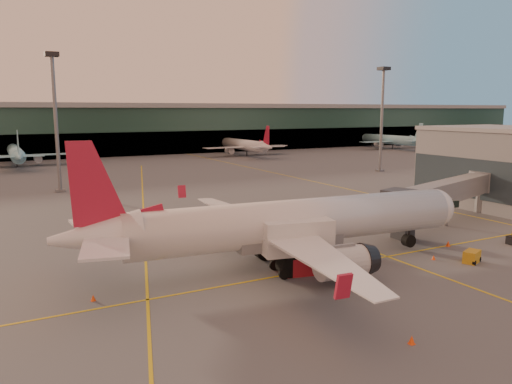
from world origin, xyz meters
name	(u,v)px	position (x,y,z in m)	size (l,w,h in m)	color
ground	(384,278)	(0.00, 0.00, 0.00)	(600.00, 600.00, 0.00)	#4C4F54
taxi_markings	(160,205)	(-7.32, 44.49, 0.01)	(100.12, 173.00, 0.01)	gold
terminal	(93,129)	(0.00, 141.79, 8.76)	(400.00, 20.00, 17.60)	#19382D
gate_building	(507,167)	(41.93, 17.93, 6.29)	(18.40, 22.40, 12.60)	slate
mast_west_near	(55,112)	(-20.00, 66.00, 14.86)	(2.40, 2.40, 25.60)	slate
mast_east_near	(382,112)	(55.00, 62.00, 14.86)	(2.40, 2.40, 25.60)	slate
distant_aircraft_row	(33,165)	(-21.00, 118.00, 0.00)	(290.00, 34.00, 13.00)	#8AD1E7
main_airplane	(285,225)	(-6.18, 7.41, 4.16)	(42.46, 38.32, 12.81)	silver
jet_bridge	(452,192)	(23.30, 12.64, 4.38)	(28.15, 11.55, 6.19)	slate
catering_truck	(297,243)	(-6.28, 5.03, 2.92)	(7.07, 4.19, 5.14)	#B31925
gpu_cart	(472,257)	(11.11, -0.58, 0.60)	(2.41, 1.94, 1.22)	#C89019
cone_nose	(448,244)	(13.89, 4.81, 0.31)	(0.50, 0.50, 0.63)	#FF4A0D
cone_tail	(93,298)	(-24.66, 6.84, 0.25)	(0.41, 0.41, 0.53)	#FF4A0D
cone_wing_right	(412,340)	(-7.51, -10.85, 0.28)	(0.46, 0.46, 0.59)	#FF4A0D
cone_fwd	(434,258)	(8.43, 1.92, 0.23)	(0.38, 0.38, 0.48)	#FF4A0D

